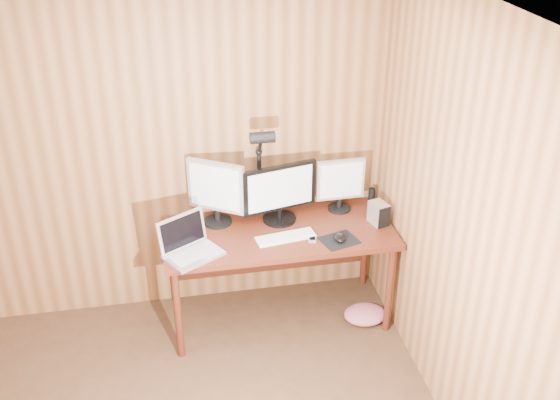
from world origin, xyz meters
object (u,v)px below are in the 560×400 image
object	(u,v)px
monitor_center	(279,193)
speaker	(372,196)
laptop	(189,245)
monitor_right	(340,184)
phone	(312,238)
monitor_left	(216,191)
hard_drive	(379,213)
mouse	(339,237)
desk_lamp	(261,159)
desk	(277,240)
keyboard	(286,237)

from	to	relation	value
monitor_center	speaker	distance (m)	0.75
monitor_center	laptop	distance (m)	0.75
monitor_right	phone	world-z (taller)	monitor_right
monitor_left	hard_drive	world-z (taller)	monitor_left
hard_drive	phone	world-z (taller)	hard_drive
laptop	hard_drive	world-z (taller)	laptop
mouse	phone	xyz separation A→B (m)	(-0.18, 0.05, -0.02)
monitor_left	desk_lamp	xyz separation A→B (m)	(0.32, 0.03, 0.20)
mouse	speaker	distance (m)	0.60
monitor_left	desk	bearing A→B (deg)	16.04
hard_drive	monitor_center	bearing A→B (deg)	149.42
monitor_right	hard_drive	xyz separation A→B (m)	(0.22, -0.24, -0.13)
phone	speaker	distance (m)	0.69
desk	phone	size ratio (longest dim) A/B	14.38
laptop	speaker	size ratio (longest dim) A/B	3.65
phone	mouse	bearing A→B (deg)	-4.05
monitor_left	laptop	world-z (taller)	monitor_left
phone	speaker	bearing A→B (deg)	49.18
monitor_left	mouse	bearing A→B (deg)	5.40
monitor_left	desk_lamp	size ratio (longest dim) A/B	0.65
monitor_right	mouse	distance (m)	0.47
monitor_left	mouse	world-z (taller)	monitor_left
desk	laptop	bearing A→B (deg)	-159.04
desk	mouse	size ratio (longest dim) A/B	13.45
monitor_right	speaker	distance (m)	0.31
mouse	monitor_center	bearing A→B (deg)	114.89
laptop	desk_lamp	distance (m)	0.78
laptop	monitor_left	bearing A→B (deg)	27.06
monitor_center	phone	bearing A→B (deg)	-73.02
keyboard	mouse	world-z (taller)	mouse
desk	monitor_right	bearing A→B (deg)	15.82
mouse	desk_lamp	xyz separation A→B (m)	(-0.46, 0.42, 0.43)
monitor_center	laptop	size ratio (longest dim) A/B	1.23
hard_drive	keyboard	bearing A→B (deg)	170.24
hard_drive	speaker	size ratio (longest dim) A/B	1.38
mouse	hard_drive	world-z (taller)	hard_drive
desk_lamp	desk	bearing A→B (deg)	-40.87
monitor_center	monitor_left	xyz separation A→B (m)	(-0.44, 0.04, 0.03)
desk	phone	bearing A→B (deg)	-47.65
speaker	laptop	bearing A→B (deg)	-162.63
phone	desk_lamp	bearing A→B (deg)	140.08
monitor_center	desk_lamp	size ratio (longest dim) A/B	0.74
laptop	keyboard	xyz separation A→B (m)	(0.66, 0.06, -0.05)
phone	speaker	world-z (taller)	speaker
monitor_left	mouse	size ratio (longest dim) A/B	3.98
desk	monitor_right	world-z (taller)	monitor_right
keyboard	speaker	bearing A→B (deg)	18.44
speaker	keyboard	bearing A→B (deg)	-152.92
mouse	desk_lamp	bearing A→B (deg)	117.61
desk_lamp	mouse	bearing A→B (deg)	-22.93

